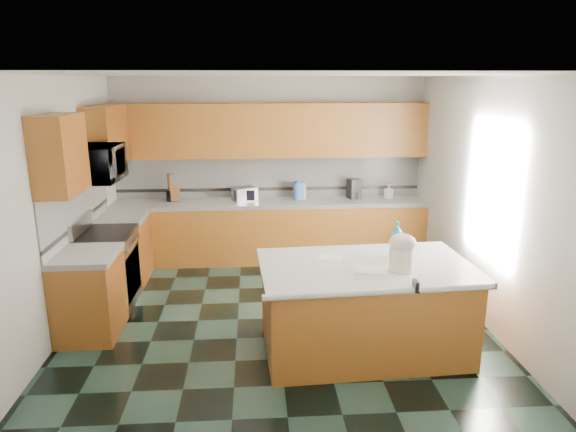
{
  "coord_description": "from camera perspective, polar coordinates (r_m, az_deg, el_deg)",
  "views": [
    {
      "loc": [
        -0.24,
        -5.39,
        2.65
      ],
      "look_at": [
        0.15,
        0.35,
        1.12
      ],
      "focal_mm": 32.0,
      "sensor_mm": 36.0,
      "label": 1
    }
  ],
  "objects": [
    {
      "name": "clamp_handle",
      "position": [
        4.55,
        14.23,
        -8.08
      ],
      "size": [
        0.02,
        0.08,
        0.02
      ],
      "primitive_type": "cylinder",
      "rotation": [
        1.57,
        0.0,
        0.0
      ],
      "color": "black",
      "rests_on": "island_top"
    },
    {
      "name": "wall_front",
      "position": [
        3.34,
        0.57,
        -7.98
      ],
      "size": [
        4.6,
        0.04,
        2.7
      ],
      "primitive_type": "cube",
      "color": "silver",
      "rests_on": "ground"
    },
    {
      "name": "range_backguard",
      "position": [
        6.43,
        -22.05,
        -0.9
      ],
      "size": [
        0.06,
        0.76,
        0.18
      ],
      "primitive_type": "cube",
      "color": "#B7B7BC",
      "rests_on": "range_body"
    },
    {
      "name": "soap_bottle_back",
      "position": [
        7.88,
        11.13,
        2.72
      ],
      "size": [
        0.13,
        0.13,
        0.21
      ],
      "primitive_type": "imported",
      "rotation": [
        0.0,
        0.0,
        0.48
      ],
      "color": "white",
      "rests_on": "back_countertop"
    },
    {
      "name": "left_base_cab_rear",
      "position": [
        7.25,
        -17.77,
        -3.67
      ],
      "size": [
        0.6,
        0.82,
        0.86
      ],
      "primitive_type": "cube",
      "color": "#52240B",
      "rests_on": "ground"
    },
    {
      "name": "treat_jar",
      "position": [
        4.9,
        12.51,
        -4.62
      ],
      "size": [
        0.27,
        0.27,
        0.24
      ],
      "primitive_type": "cylinder",
      "rotation": [
        0.0,
        0.0,
        0.18
      ],
      "color": "#F1E3CB",
      "rests_on": "island_top"
    },
    {
      "name": "utensil_crock",
      "position": [
        7.74,
        -12.87,
        2.24
      ],
      "size": [
        0.14,
        0.14,
        0.17
      ],
      "primitive_type": "cylinder",
      "color": "black",
      "rests_on": "back_countertop"
    },
    {
      "name": "left_accent_band",
      "position": [
        6.48,
        -22.12,
        -0.61
      ],
      "size": [
        0.01,
        2.3,
        0.05
      ],
      "primitive_type": "cube",
      "color": "black",
      "rests_on": "wall_left"
    },
    {
      "name": "left_counter_rear",
      "position": [
        7.13,
        -18.06,
        -0.16
      ],
      "size": [
        0.64,
        0.82,
        0.06
      ],
      "primitive_type": "cube",
      "color": "white",
      "rests_on": "left_base_cab_rear"
    },
    {
      "name": "back_upper_cab",
      "position": [
        7.56,
        -2.09,
        9.49
      ],
      "size": [
        4.6,
        0.33,
        0.78
      ],
      "primitive_type": "cube",
      "color": "#52240B",
      "rests_on": "wall_back"
    },
    {
      "name": "knife_block",
      "position": [
        7.69,
        -12.42,
        2.48
      ],
      "size": [
        0.16,
        0.2,
        0.27
      ],
      "primitive_type": "cube",
      "rotation": [
        -0.31,
        0.0,
        0.15
      ],
      "color": "#472814",
      "rests_on": "back_countertop"
    },
    {
      "name": "left_upper_cab_rear",
      "position": [
        7.11,
        -19.55,
        8.31
      ],
      "size": [
        0.33,
        1.09,
        0.78
      ],
      "primitive_type": "cube",
      "color": "#52240B",
      "rests_on": "wall_left"
    },
    {
      "name": "range_cooktop",
      "position": [
        6.39,
        -19.73,
        -1.9
      ],
      "size": [
        0.62,
        0.78,
        0.04
      ],
      "primitive_type": "cube",
      "color": "black",
      "rests_on": "range_body"
    },
    {
      "name": "back_countertop",
      "position": [
        7.6,
        -1.98,
        1.49
      ],
      "size": [
        4.6,
        0.64,
        0.06
      ],
      "primitive_type": "cube",
      "color": "white",
      "rests_on": "back_base_cab"
    },
    {
      "name": "range_handle",
      "position": [
        6.34,
        -16.85,
        -2.91
      ],
      "size": [
        0.02,
        0.66,
        0.02
      ],
      "primitive_type": "cylinder",
      "rotation": [
        1.57,
        0.0,
        0.0
      ],
      "color": "#B7B7BC",
      "rests_on": "range_body"
    },
    {
      "name": "range_body",
      "position": [
        6.53,
        -19.38,
        -5.77
      ],
      "size": [
        0.6,
        0.76,
        0.88
      ],
      "primitive_type": "cube",
      "color": "#B7B7BC",
      "rests_on": "ground"
    },
    {
      "name": "paper_sheet_b",
      "position": [
        5.19,
        4.77,
        -4.62
      ],
      "size": [
        0.28,
        0.24,
        0.0
      ],
      "primitive_type": "cube",
      "rotation": [
        0.0,
        0.0,
        -0.27
      ],
      "color": "white",
      "rests_on": "island_top"
    },
    {
      "name": "water_jug",
      "position": [
        7.65,
        1.17,
        2.81
      ],
      "size": [
        0.16,
        0.16,
        0.26
      ],
      "primitive_type": "cylinder",
      "color": "#4879C5",
      "rests_on": "back_countertop"
    },
    {
      "name": "back_accent_band",
      "position": [
        7.84,
        -2.06,
        3.03
      ],
      "size": [
        4.6,
        0.01,
        0.05
      ],
      "primitive_type": "cube",
      "color": "black",
      "rests_on": "back_countertop"
    },
    {
      "name": "treat_jar_knob_end_l",
      "position": [
        4.83,
        12.17,
        -2.28
      ],
      "size": [
        0.04,
        0.04,
        0.04
      ],
      "primitive_type": "sphere",
      "color": "tan",
      "rests_on": "treat_jar_lid"
    },
    {
      "name": "island_base",
      "position": [
        5.23,
        8.45,
        -10.36
      ],
      "size": [
        2.0,
        1.22,
        0.86
      ],
      "primitive_type": "cube",
      "rotation": [
        0.0,
        0.0,
        0.05
      ],
      "color": "#52240B",
      "rests_on": "ground"
    },
    {
      "name": "window_light_proxy",
      "position": [
        5.89,
        21.68,
        2.57
      ],
      "size": [
        0.02,
        1.4,
        1.1
      ],
      "primitive_type": "cube",
      "color": "white",
      "rests_on": "wall_right"
    },
    {
      "name": "treat_jar_lid",
      "position": [
        4.85,
        12.61,
        -2.85
      ],
      "size": [
        0.25,
        0.25,
        0.16
      ],
      "primitive_type": "ellipsoid",
      "color": "beige",
      "rests_on": "treat_jar"
    },
    {
      "name": "left_base_cab_front",
      "position": [
        5.87,
        -21.23,
        -8.38
      ],
      "size": [
        0.6,
        0.72,
        0.86
      ],
      "primitive_type": "cube",
      "color": "#52240B",
      "rests_on": "ground"
    },
    {
      "name": "wall_right",
      "position": [
        6.11,
        21.02,
        1.6
      ],
      "size": [
        0.04,
        4.6,
        2.7
      ],
      "primitive_type": "cube",
      "color": "silver",
      "rests_on": "ground"
    },
    {
      "name": "floor",
      "position": [
        6.01,
        -1.22,
        -11.28
      ],
      "size": [
        4.6,
        4.6,
        0.0
      ],
      "primitive_type": "plane",
      "color": "black",
      "rests_on": "ground"
    },
    {
      "name": "wall_back",
      "position": [
        7.82,
        -2.09,
        5.31
      ],
      "size": [
        4.6,
        0.04,
        2.7
      ],
      "primitive_type": "cube",
      "color": "silver",
      "rests_on": "ground"
    },
    {
      "name": "left_upper_cab_front",
      "position": [
        5.53,
        -24.04,
        6.24
      ],
      "size": [
        0.33,
        0.72,
        0.78
      ],
      "primitive_type": "cube",
      "color": "#52240B",
      "rests_on": "wall_left"
    },
    {
      "name": "ceiling",
      "position": [
        5.39,
        -1.39,
        15.43
      ],
      "size": [
        4.6,
        4.6,
        0.0
      ],
      "primitive_type": "plane",
      "color": "white",
      "rests_on": "ground"
    },
    {
      "name": "toaster_oven",
      "position": [
        7.62,
        -4.84,
        2.46
      ],
      "size": [
        0.4,
        0.35,
        0.19
      ],
      "primitive_type": "cube",
      "rotation": [
        0.0,
        0.0,
        0.43
      ],
      "color": "#B7B7BC",
      "rests_on": "back_countertop"
    },
    {
      "name": "paper_sheet_a",
      "position": [
        4.91,
        9.25,
        -5.91
      ],
      "size": [
        0.34,
        0.29,
        0.0
      ],
      "primitive_type": "cube",
      "rotation": [
        0.0,
        0.0,
        -0.25
      ],
      "color": "white",
      "rests_on": "island_top"
    },
    {
      "name": "wall_left",
      "position": [
        5.92,
        -24.36,
        0.87
      ],
      "size": [
        0.04,
        4.6,
        2.7
      ],
      "primitive_type": "cube",
      "color": "silver",
      "rests_on": "ground"
    },
    {
      "name": "paper_towel_base",
      "position": [
        7.72,
        1.61,
        1.99
      ],
      "size": [
        0.17,
        0.17,
        0.01
      ],
      "primitive_type": "cylinder",
      "color": "#B7B7BC",
      "rests_on": "back_countertop"
    },
    {
      "name": "back_base_cab",
      "position": [
        7.72,
        -1.95,
        -1.84
      ],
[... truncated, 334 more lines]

